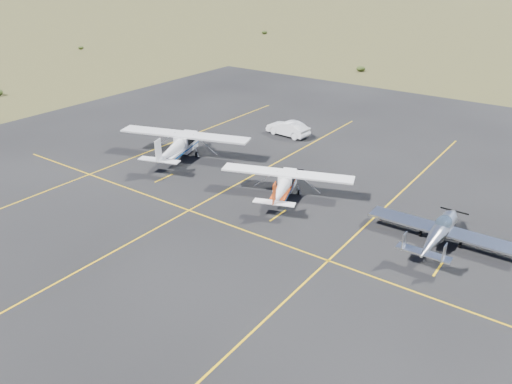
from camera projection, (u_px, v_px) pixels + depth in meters
ground at (399, 230)px, 32.52m from camera, size 1600.00×1600.00×0.00m
apron at (306, 202)px, 36.21m from camera, size 72.00×72.00×0.02m
aircraft_low_wing at (440, 232)px, 30.35m from camera, size 6.57×9.19×2.01m
aircraft_cessna at (284, 184)px, 36.30m from camera, size 6.94×9.74×2.51m
aircraft_plain at (179, 145)px, 43.27m from camera, size 8.18×11.82×3.03m
sedan at (288, 128)px, 49.41m from camera, size 1.92×4.58×1.47m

